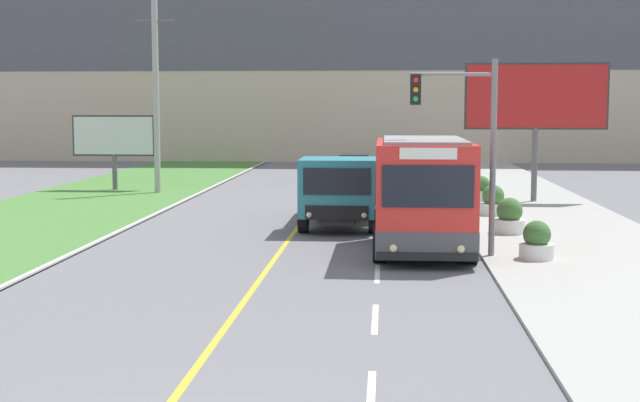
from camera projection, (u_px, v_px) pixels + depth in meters
The scene contains 13 objects.
lane_marking_centre at pixel (203, 400), 12.39m from camera, with size 2.88×140.00×0.01m.
apartment_block_background at pixel (347, 35), 66.21m from camera, with size 80.00×8.04×18.52m.
city_bus at pixel (423, 196), 24.42m from camera, with size 2.69×5.55×3.17m.
dump_truck at pixel (340, 192), 29.57m from camera, with size 2.54×6.78×2.38m.
car_distant at pixel (354, 168), 47.74m from camera, with size 1.80×4.30×1.45m.
utility_pole_far at pixel (156, 95), 40.87m from camera, with size 1.80×0.28×8.96m.
traffic_light_mast at pixel (467, 131), 23.48m from camera, with size 2.28×0.32×5.28m.
billboard_large at pixel (536, 100), 36.69m from camera, with size 5.85×0.24×5.81m.
billboard_small at pixel (114, 138), 42.45m from camera, with size 3.98×0.24×3.59m.
planter_round_near at pixel (537, 242), 23.21m from camera, with size 0.90×0.90×1.01m.
planter_round_second at pixel (509, 218), 27.85m from camera, with size 1.01×1.01×1.12m.
planter_round_third at pixel (493, 202), 32.50m from camera, with size 1.01×1.01×1.10m.
planter_round_far at pixel (481, 190), 37.15m from camera, with size 0.91×0.91×1.06m.
Camera 1 is at (2.93, -8.98, 4.09)m, focal length 50.00 mm.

